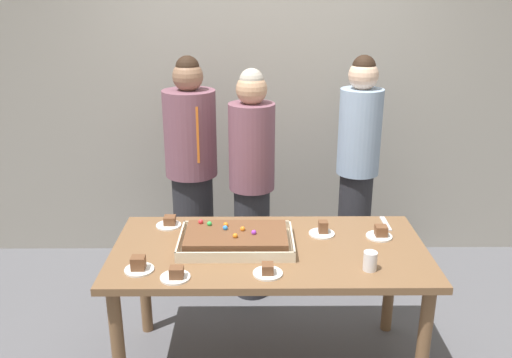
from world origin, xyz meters
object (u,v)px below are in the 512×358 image
object	(u,v)px
plated_slice_center_back	(139,266)
person_serving_front	(252,182)
plated_slice_far_right	(169,223)
cake_server_utensil	(386,224)
person_striped_tie_right	(357,168)
plated_slice_far_left	(176,275)
sheet_cake	(236,239)
drink_cup_nearest	(370,261)
plated_slice_near_right	(322,230)
plated_slice_center_front	(268,271)
person_green_shirt_behind	(192,172)
party_table	(269,263)
plated_slice_near_left	(380,233)

from	to	relation	value
plated_slice_center_back	person_serving_front	world-z (taller)	person_serving_front
plated_slice_far_right	cake_server_utensil	bearing A→B (deg)	0.64
person_striped_tie_right	plated_slice_far_left	bearing A→B (deg)	0.48
sheet_cake	plated_slice_far_left	xyz separation A→B (m)	(-0.29, -0.36, -0.02)
sheet_cake	drink_cup_nearest	xyz separation A→B (m)	(0.69, -0.28, 0.01)
cake_server_utensil	person_striped_tie_right	xyz separation A→B (m)	(-0.05, 0.71, 0.12)
sheet_cake	plated_slice_near_right	distance (m)	0.52
plated_slice_center_back	cake_server_utensil	bearing A→B (deg)	22.10
plated_slice_center_front	cake_server_utensil	bearing A→B (deg)	39.56
sheet_cake	drink_cup_nearest	size ratio (longest dim) A/B	6.30
plated_slice_far_left	person_green_shirt_behind	size ratio (longest dim) A/B	0.09
plated_slice_far_right	plated_slice_center_front	bearing A→B (deg)	-45.67
person_serving_front	cake_server_utensil	bearing A→B (deg)	64.02
drink_cup_nearest	person_green_shirt_behind	size ratio (longest dim) A/B	0.06
drink_cup_nearest	person_striped_tie_right	world-z (taller)	person_striped_tie_right
plated_slice_far_left	plated_slice_near_right	bearing A→B (deg)	32.86
plated_slice_center_front	cake_server_utensil	xyz separation A→B (m)	(0.73, 0.61, -0.02)
plated_slice_far_left	cake_server_utensil	distance (m)	1.35
sheet_cake	plated_slice_far_right	size ratio (longest dim) A/B	4.20
plated_slice_center_back	cake_server_utensil	world-z (taller)	plated_slice_center_back
party_table	plated_slice_near_left	size ratio (longest dim) A/B	11.56
plated_slice_center_back	person_serving_front	bearing A→B (deg)	61.96
sheet_cake	person_striped_tie_right	xyz separation A→B (m)	(0.85, 1.00, 0.09)
plated_slice_center_front	person_serving_front	size ratio (longest dim) A/B	0.09
plated_slice_near_right	person_serving_front	size ratio (longest dim) A/B	0.09
plated_slice_near_right	person_striped_tie_right	size ratio (longest dim) A/B	0.09
plated_slice_near_right	drink_cup_nearest	size ratio (longest dim) A/B	1.50
person_green_shirt_behind	party_table	bearing A→B (deg)	8.40
plated_slice_center_front	plated_slice_far_right	bearing A→B (deg)	134.33
party_table	plated_slice_near_right	world-z (taller)	plated_slice_near_right
plated_slice_far_left	party_table	bearing A→B (deg)	35.37
party_table	plated_slice_near_right	size ratio (longest dim) A/B	11.56
plated_slice_center_back	cake_server_utensil	distance (m)	1.50
person_striped_tie_right	person_serving_front	bearing A→B (deg)	-34.81
plated_slice_near_left	plated_slice_center_front	world-z (taller)	plated_slice_near_left
plated_slice_center_front	drink_cup_nearest	xyz separation A→B (m)	(0.52, 0.04, 0.03)
plated_slice_center_back	sheet_cake	bearing A→B (deg)	29.80
drink_cup_nearest	cake_server_utensil	distance (m)	0.60
plated_slice_far_right	cake_server_utensil	size ratio (longest dim) A/B	0.75
plated_slice_far_right	plated_slice_center_back	world-z (taller)	plated_slice_center_back
sheet_cake	plated_slice_far_left	world-z (taller)	sheet_cake
cake_server_utensil	person_green_shirt_behind	bearing A→B (deg)	151.04
person_green_shirt_behind	plated_slice_near_left	bearing A→B (deg)	33.88
plated_slice_near_right	cake_server_utensil	size ratio (longest dim) A/B	0.75
person_serving_front	plated_slice_center_back	bearing A→B (deg)	-21.86
plated_slice_far_left	drink_cup_nearest	distance (m)	0.98
cake_server_utensil	plated_slice_center_front	bearing A→B (deg)	-140.44
plated_slice_center_back	person_green_shirt_behind	distance (m)	1.26
plated_slice_near_left	person_striped_tie_right	distance (m)	0.90
plated_slice_far_right	plated_slice_center_front	xyz separation A→B (m)	(0.58, -0.59, -0.00)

